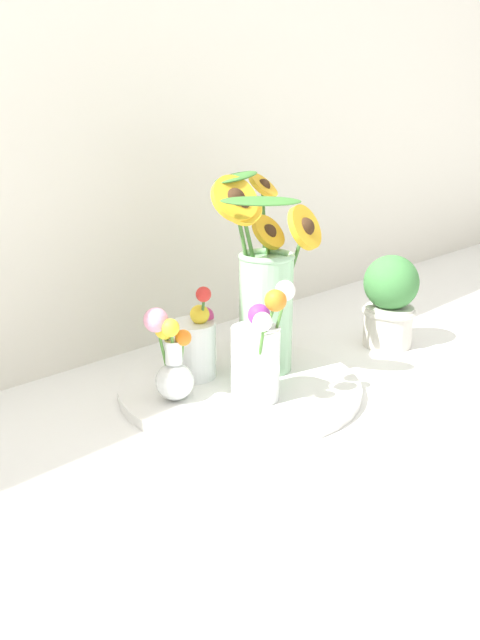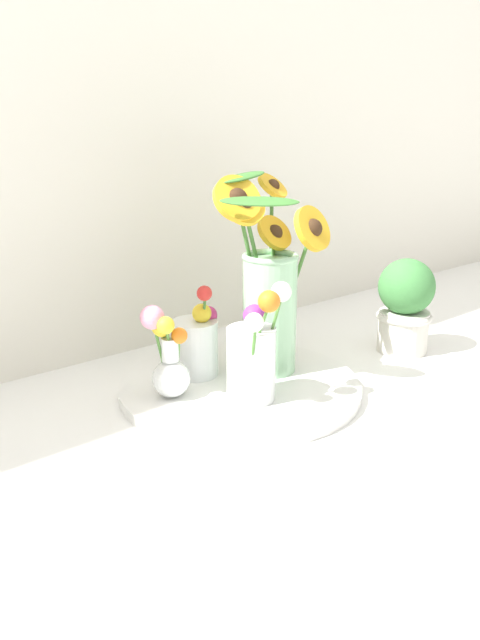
{
  "view_description": "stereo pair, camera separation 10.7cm",
  "coord_description": "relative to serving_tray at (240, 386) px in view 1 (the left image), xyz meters",
  "views": [
    {
      "loc": [
        -0.7,
        -0.62,
        0.46
      ],
      "look_at": [
        0.03,
        0.09,
        0.13
      ],
      "focal_mm": 35.0,
      "sensor_mm": 36.0,
      "label": 1
    },
    {
      "loc": [
        -0.62,
        -0.7,
        0.46
      ],
      "look_at": [
        0.03,
        0.09,
        0.13
      ],
      "focal_mm": 35.0,
      "sensor_mm": 36.0,
      "label": 2
    }
  ],
  "objects": [
    {
      "name": "mason_jar_sunflowers",
      "position": [
        0.08,
        0.01,
        0.16
      ],
      "size": [
        0.28,
        0.22,
        0.37
      ],
      "color": "#99CC9E",
      "rests_on": "serving_tray"
    },
    {
      "name": "ground_plane",
      "position": [
        -0.03,
        -0.09,
        -0.01
      ],
      "size": [
        6.0,
        6.0,
        0.0
      ],
      "primitive_type": "plane",
      "color": "white"
    },
    {
      "name": "vase_bulb_right",
      "position": [
        -0.13,
        0.03,
        0.08
      ],
      "size": [
        0.08,
        0.06,
        0.16
      ],
      "color": "white",
      "rests_on": "serving_tray"
    },
    {
      "name": "vase_small_back",
      "position": [
        -0.04,
        0.08,
        0.07
      ],
      "size": [
        0.09,
        0.08,
        0.17
      ],
      "color": "white",
      "rests_on": "serving_tray"
    },
    {
      "name": "vase_small_center",
      "position": [
        -0.03,
        -0.07,
        0.09
      ],
      "size": [
        0.1,
        0.1,
        0.2
      ],
      "color": "white",
      "rests_on": "serving_tray"
    },
    {
      "name": "potted_plant",
      "position": [
        0.39,
        -0.06,
        0.09
      ],
      "size": [
        0.11,
        0.11,
        0.2
      ],
      "color": "beige",
      "rests_on": "ground_plane"
    },
    {
      "name": "serving_tray",
      "position": [
        0.0,
        0.0,
        0.0
      ],
      "size": [
        0.43,
        0.43,
        0.02
      ],
      "color": "white",
      "rests_on": "ground_plane"
    }
  ]
}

